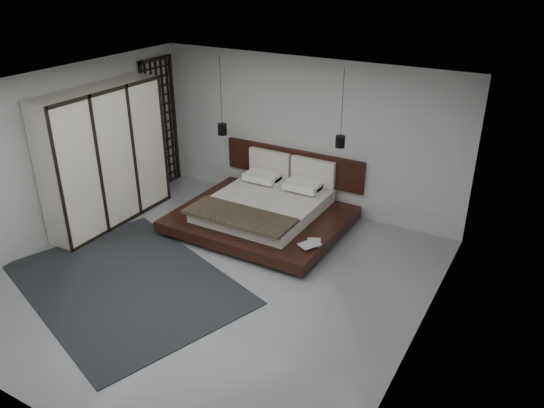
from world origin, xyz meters
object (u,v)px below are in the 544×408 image
Objects in this scene: lattice_screen at (161,124)px; wardrobe at (105,157)px; pendant_left at (222,129)px; rug at (127,283)px; bed at (265,209)px; pendant_right at (340,141)px.

lattice_screen reaches higher than wardrobe.
pendant_left is at bearing -3.25° from lattice_screen.
wardrobe is 0.71× the size of rug.
wardrobe is at bearing -153.91° from bed.
pendant_right is (3.91, -0.09, 0.32)m from lattice_screen.
pendant_left is at bearing 51.88° from wardrobe.
pendant_left is 1.13× the size of pendant_right.
pendant_right is (1.17, 0.46, 1.33)m from bed.
lattice_screen is at bearing 98.13° from wardrobe.
bed is at bearing 26.09° from wardrobe.
rug is (-1.97, -3.11, -1.61)m from pendant_right.
wardrobe is 2.52m from rug.
bed is 1.72m from pendant_left.
pendant_left is at bearing 180.00° from pendant_right.
lattice_screen is at bearing 121.18° from rug.
lattice_screen is 2.97m from bed.
rug is at bearing -40.46° from wardrobe.
pendant_right reaches higher than bed.
pendant_left reaches higher than rug.
bed reaches higher than rug.
bed is 0.82× the size of rug.
pendant_right is 4.02m from rug.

